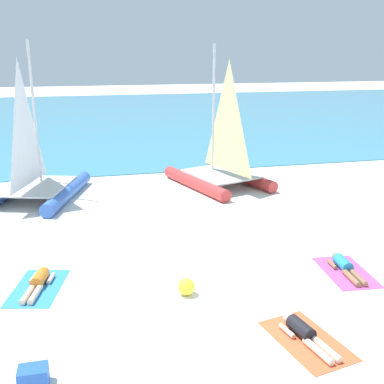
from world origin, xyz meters
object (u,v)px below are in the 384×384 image
at_px(sunbather_leftmost, 38,282).
at_px(towel_center_left, 307,340).
at_px(towel_leftmost, 38,288).
at_px(beach_ball, 186,287).
at_px(sunbather_center_right, 345,266).
at_px(cooler_box, 33,377).
at_px(sailboat_blue, 35,177).
at_px(sunbather_center_left, 305,333).
at_px(towel_center_right, 346,272).
at_px(sailboat_red, 220,166).

height_order(sunbather_leftmost, towel_center_left, sunbather_leftmost).
height_order(towel_leftmost, beach_ball, beach_ball).
xyz_separation_m(sunbather_center_right, cooler_box, (-7.49, -2.69, 0.05)).
height_order(sailboat_blue, cooler_box, sailboat_blue).
distance_m(towel_center_left, sunbather_center_left, 0.14).
relative_size(towel_center_right, cooler_box, 3.80).
height_order(sailboat_blue, towel_leftmost, sailboat_blue).
bearing_deg(towel_center_left, cooler_box, -178.65).
bearing_deg(towel_center_left, sailboat_blue, 118.73).
bearing_deg(sunbather_center_left, sailboat_red, 70.95).
bearing_deg(towel_center_left, sunbather_center_left, 101.27).
bearing_deg(towel_leftmost, towel_center_right, -7.09).
relative_size(sunbather_leftmost, sunbather_center_left, 1.00).
relative_size(towel_center_right, beach_ball, 4.66).
bearing_deg(sailboat_red, beach_ball, -129.62).
height_order(sunbather_center_left, towel_center_right, sunbather_center_left).
relative_size(sunbather_center_left, cooler_box, 3.12).
xyz_separation_m(towel_center_left, sunbather_center_right, (2.36, 2.57, 0.13)).
bearing_deg(cooler_box, sailboat_blue, 94.14).
bearing_deg(beach_ball, sunbather_center_right, 3.25).
height_order(sunbather_leftmost, cooler_box, cooler_box).
distance_m(sunbather_center_left, towel_center_right, 3.40).
height_order(sunbather_leftmost, towel_center_right, sunbather_leftmost).
relative_size(sunbather_center_right, cooler_box, 3.13).
bearing_deg(sunbather_center_right, towel_center_right, -90.00).
bearing_deg(beach_ball, sunbather_center_left, -49.89).
height_order(sailboat_blue, beach_ball, sailboat_blue).
height_order(towel_leftmost, sunbather_leftmost, sunbather_leftmost).
xyz_separation_m(towel_leftmost, beach_ball, (3.42, -1.13, 0.20)).
distance_m(towel_center_right, cooler_box, 7.93).
distance_m(sailboat_blue, beach_ball, 9.40).
xyz_separation_m(sunbather_leftmost, sunbather_center_left, (5.31, -3.46, 0.00)).
relative_size(sailboat_blue, sailboat_red, 1.02).
xyz_separation_m(sailboat_blue, sunbather_center_right, (8.28, -8.24, -0.74)).
bearing_deg(sunbather_center_left, beach_ball, 118.84).
bearing_deg(sunbather_center_left, towel_center_right, 34.58).
height_order(sunbather_leftmost, sunbather_center_left, same).
distance_m(towel_center_left, towel_center_right, 3.43).
xyz_separation_m(sailboat_blue, sailboat_red, (7.40, 0.20, -0.02)).
bearing_deg(sunbather_center_right, sailboat_red, 100.76).
xyz_separation_m(sailboat_blue, towel_leftmost, (0.58, -7.35, -0.87)).
height_order(towel_center_right, sunbather_center_right, sunbather_center_right).
height_order(towel_center_left, cooler_box, cooler_box).
xyz_separation_m(sailboat_red, towel_center_right, (0.87, -8.50, -0.85)).
height_order(towel_leftmost, cooler_box, cooler_box).
height_order(sunbather_center_left, cooler_box, cooler_box).
distance_m(sunbather_leftmost, cooler_box, 3.65).
bearing_deg(sailboat_red, towel_center_left, -115.91).
distance_m(towel_leftmost, sunbather_center_right, 7.75).
height_order(sailboat_red, beach_ball, sailboat_red).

